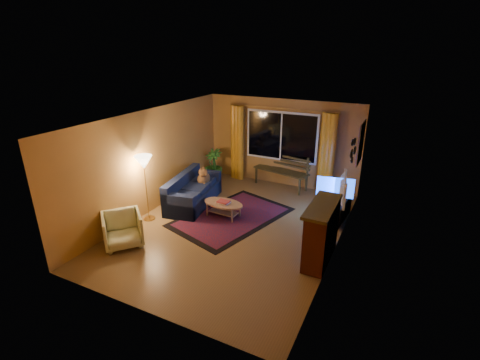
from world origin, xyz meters
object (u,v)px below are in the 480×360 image
at_px(sofa, 193,190).
at_px(armchair, 122,228).
at_px(floor_lamp, 146,188).
at_px(tv_console, 337,209).
at_px(coffee_table, 223,210).
at_px(bench, 280,179).

relative_size(sofa, armchair, 2.52).
height_order(armchair, floor_lamp, floor_lamp).
bearing_deg(tv_console, armchair, -135.60).
bearing_deg(coffee_table, floor_lamp, -149.56).
bearing_deg(coffee_table, tv_console, 23.85).
height_order(sofa, coffee_table, sofa).
distance_m(armchair, tv_console, 4.85).
distance_m(sofa, tv_console, 3.60).
bearing_deg(bench, floor_lamp, -109.88).
bearing_deg(armchair, floor_lamp, 55.01).
height_order(coffee_table, tv_console, tv_console).
xyz_separation_m(bench, armchair, (-1.83, -4.41, 0.14)).
bearing_deg(floor_lamp, armchair, -75.95).
distance_m(bench, floor_lamp, 3.94).
height_order(armchair, tv_console, armchair).
distance_m(sofa, coffee_table, 1.09).
bearing_deg(bench, coffee_table, -90.88).
height_order(bench, sofa, sofa).
relative_size(bench, floor_lamp, 1.03).
xyz_separation_m(bench, tv_console, (1.89, -1.29, -0.01)).
distance_m(bench, sofa, 2.65).
distance_m(armchair, floor_lamp, 1.23).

